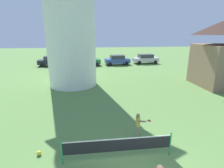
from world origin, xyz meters
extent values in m
cylinder|color=white|center=(-3.25, 13.07, 6.46)|extent=(4.61, 4.61, 12.91)
cylinder|color=#238E4C|center=(-2.74, 1.53, 0.55)|extent=(0.06, 0.06, 1.10)
cylinder|color=#238E4C|center=(1.76, 1.53, 0.55)|extent=(0.06, 0.06, 1.10)
cube|color=black|center=(-0.49, 1.53, 0.68)|extent=(4.46, 0.01, 0.55)
cube|color=white|center=(-0.49, 1.53, 0.97)|extent=(4.46, 0.02, 0.04)
sphere|color=tan|center=(0.44, -0.51, 1.25)|extent=(0.20, 0.20, 0.20)
cylinder|color=#9E937F|center=(0.77, 3.24, 0.28)|extent=(0.11, 0.11, 0.55)
cylinder|color=#9E937F|center=(0.78, 3.10, 0.28)|extent=(0.11, 0.11, 0.55)
cube|color=#E5CC4C|center=(0.78, 3.17, 0.80)|extent=(0.16, 0.28, 0.49)
sphere|color=#89664C|center=(0.78, 3.17, 1.13)|extent=(0.18, 0.18, 0.18)
cylinder|color=#89664C|center=(0.77, 3.35, 0.78)|extent=(0.08, 0.08, 0.37)
cylinder|color=#89664C|center=(0.95, 3.03, 0.87)|extent=(0.38, 0.10, 0.14)
cylinder|color=#D84C33|center=(1.10, 3.04, 0.87)|extent=(0.22, 0.04, 0.04)
ellipsoid|color=#D84C33|center=(1.32, 3.05, 0.87)|extent=(0.19, 0.25, 0.03)
sphere|color=yellow|center=(-3.84, 2.21, 0.10)|extent=(0.21, 0.21, 0.21)
cube|color=#1E232D|center=(-7.43, 24.33, 0.65)|extent=(4.59, 2.02, 0.70)
cube|color=#2D333D|center=(-7.43, 24.33, 1.28)|extent=(2.61, 1.68, 0.56)
cylinder|color=black|center=(-5.97, 25.29, 0.30)|extent=(0.61, 0.22, 0.60)
cylinder|color=black|center=(-5.84, 23.59, 0.30)|extent=(0.61, 0.22, 0.60)
cylinder|color=black|center=(-9.01, 25.07, 0.30)|extent=(0.61, 0.22, 0.60)
cylinder|color=black|center=(-8.88, 23.37, 0.30)|extent=(0.61, 0.22, 0.60)
cube|color=#1E6638|center=(-1.90, 23.74, 0.65)|extent=(4.06, 2.02, 0.70)
cube|color=#2D333D|center=(-1.90, 23.74, 1.28)|extent=(2.32, 1.67, 0.56)
cylinder|color=black|center=(-0.64, 24.70, 0.30)|extent=(0.61, 0.23, 0.60)
cylinder|color=black|center=(-0.50, 23.01, 0.30)|extent=(0.61, 0.23, 0.60)
cylinder|color=black|center=(-3.31, 24.48, 0.30)|extent=(0.61, 0.23, 0.60)
cylinder|color=black|center=(-3.17, 22.79, 0.30)|extent=(0.61, 0.23, 0.60)
cube|color=#334C99|center=(2.90, 23.96, 0.65)|extent=(4.09, 1.92, 0.70)
cube|color=#2D333D|center=(2.90, 23.96, 1.28)|extent=(2.32, 1.62, 0.56)
cylinder|color=black|center=(4.22, 24.89, 0.30)|extent=(0.61, 0.21, 0.60)
cylinder|color=black|center=(4.31, 23.19, 0.30)|extent=(0.61, 0.21, 0.60)
cylinder|color=black|center=(1.50, 24.74, 0.30)|extent=(0.61, 0.21, 0.60)
cylinder|color=black|center=(1.59, 23.04, 0.30)|extent=(0.61, 0.21, 0.60)
cube|color=silver|center=(7.90, 24.63, 0.65)|extent=(4.37, 2.11, 0.70)
cube|color=#2D333D|center=(7.90, 24.63, 1.28)|extent=(2.50, 1.72, 0.56)
cylinder|color=black|center=(9.24, 25.61, 0.30)|extent=(0.61, 0.24, 0.60)
cylinder|color=black|center=(9.41, 23.92, 0.30)|extent=(0.61, 0.24, 0.60)
cylinder|color=black|center=(6.38, 25.33, 0.30)|extent=(0.61, 0.24, 0.60)
cylinder|color=black|center=(6.55, 23.64, 0.30)|extent=(0.61, 0.24, 0.60)
camera|label=1|loc=(-1.50, -4.62, 5.10)|focal=28.35mm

